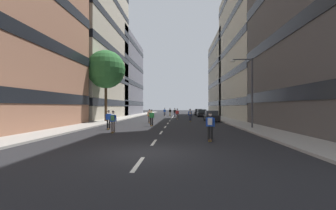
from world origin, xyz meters
The scene contains 23 objects.
ground_plane centered at (0.00, 30.21, 0.00)m, with size 181.24×181.24×0.00m, color black.
sidewalk_left centered at (-8.56, 33.98, 0.07)m, with size 2.88×83.07×0.14m, color #9E9991.
sidewalk_right centered at (8.56, 33.98, 0.07)m, with size 2.88×83.07×0.14m, color #9E9991.
lane_markings centered at (0.00, 30.50, 0.00)m, with size 0.16×67.20×0.01m.
building_left_mid centered at (-16.70, 29.33, 18.30)m, with size 13.53×20.79×36.42m.
building_left_far centered at (-16.70, 48.00, 9.95)m, with size 13.53×23.50×19.73m.
building_right_mid centered at (16.70, 29.33, 11.91)m, with size 13.53×20.80×23.63m.
building_right_far centered at (16.70, 48.00, 9.64)m, with size 13.53×21.12×19.11m.
parked_car_near centered at (5.92, 21.90, 0.70)m, with size 1.82×4.40×1.52m.
parked_car_mid centered at (5.92, 36.30, 0.70)m, with size 1.82×4.40×1.52m.
parked_car_far centered at (5.92, 45.07, 0.70)m, with size 1.82×4.40×1.52m.
street_tree_near centered at (-8.56, 20.06, 7.14)m, with size 5.16×5.16×9.60m.
streetlamp_right centered at (7.90, 11.41, 4.14)m, with size 2.13×0.30×6.50m.
skater_0 centered at (1.06, 27.09, 0.98)m, with size 0.53×0.90×1.78m.
skater_1 centered at (2.93, 21.81, 1.02)m, with size 0.54×0.90×1.78m.
skater_2 centered at (-3.83, 7.64, 1.02)m, with size 0.55×0.91×1.78m.
skater_3 centered at (-1.54, 14.10, 0.98)m, with size 0.54×0.91×1.78m.
skater_4 centered at (0.44, 35.32, 0.98)m, with size 0.57×0.92×1.78m.
skater_5 centered at (3.36, 3.70, 1.02)m, with size 0.57×0.92×1.78m.
skater_6 centered at (-0.69, 39.46, 0.98)m, with size 0.55×0.92×1.78m.
skater_7 centered at (-2.35, 18.37, 1.02)m, with size 0.54×0.91×1.78m.
skater_8 centered at (-1.97, 40.72, 0.98)m, with size 0.57×0.92×1.78m.
skater_9 centered at (-5.02, 10.21, 0.98)m, with size 0.56×0.92×1.78m.
Camera 1 is at (1.54, -10.22, 2.10)m, focal length 24.26 mm.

